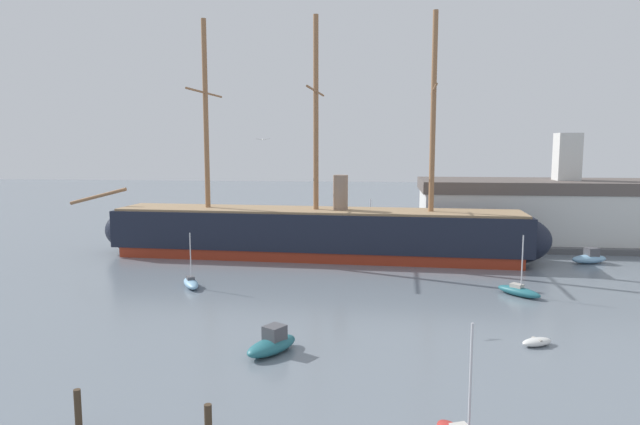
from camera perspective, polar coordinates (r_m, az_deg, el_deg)
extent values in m
cube|color=maroon|center=(71.09, -0.41, -4.14)|extent=(50.46, 9.56, 1.31)
cube|color=black|center=(70.57, -0.42, -1.76)|extent=(52.56, 9.96, 4.67)
ellipsoid|color=black|center=(78.18, -18.10, -1.74)|extent=(9.69, 7.43, 5.98)
ellipsoid|color=black|center=(70.96, 19.15, -2.64)|extent=(9.69, 7.43, 5.98)
cube|color=#9E7F5B|center=(70.23, -0.42, 0.23)|extent=(51.49, 9.29, 0.28)
cylinder|color=#936642|center=(73.53, -11.72, 9.76)|extent=(0.65, 0.65, 24.28)
cylinder|color=#936642|center=(73.73, -11.78, 12.02)|extent=(0.77, 12.55, 0.26)
cylinder|color=#936642|center=(69.84, -0.43, 10.05)|extent=(0.65, 0.65, 24.28)
cylinder|color=#936642|center=(70.05, -0.43, 12.43)|extent=(0.77, 12.55, 0.26)
cylinder|color=#936642|center=(69.01, 11.63, 9.95)|extent=(0.65, 0.65, 24.28)
cylinder|color=#936642|center=(69.23, 11.69, 12.36)|extent=(0.77, 12.55, 0.26)
cylinder|color=#936642|center=(80.48, -21.96, 1.57)|extent=(8.28, 0.80, 2.49)
cylinder|color=gray|center=(69.58, 2.13, 1.98)|extent=(1.87, 1.87, 4.67)
cylinder|color=silver|center=(27.01, 15.29, -16.77)|extent=(0.12, 0.12, 5.75)
ellipsoid|color=#236670|center=(39.56, -5.02, -13.57)|extent=(3.94, 4.81, 1.05)
cube|color=#4C4C51|center=(39.49, -4.71, -12.31)|extent=(1.75, 1.81, 1.05)
ellipsoid|color=silver|center=(43.73, 21.51, -12.34)|extent=(2.64, 2.02, 0.57)
cube|color=#B2ADA3|center=(43.66, 21.52, -12.07)|extent=(0.59, 0.90, 0.09)
ellipsoid|color=#7FB2D6|center=(58.06, -13.20, -7.13)|extent=(3.23, 4.42, 0.82)
cube|color=#4C4C51|center=(58.15, -13.25, -6.64)|extent=(1.15, 1.29, 0.43)
cylinder|color=silver|center=(57.25, -13.24, -4.52)|extent=(0.11, 0.11, 4.98)
ellipsoid|color=#236670|center=(56.69, 19.86, -7.69)|extent=(4.13, 4.23, 0.86)
cube|color=#B2ADA3|center=(56.69, 19.69, -7.17)|extent=(1.33, 1.34, 0.45)
cylinder|color=silver|center=(55.93, 20.18, -4.88)|extent=(0.11, 0.11, 5.23)
ellipsoid|color=#7FB2D6|center=(75.22, 26.05, -4.34)|extent=(4.90, 3.22, 1.06)
cube|color=#4C4C51|center=(75.26, 26.27, -3.69)|extent=(1.70, 1.60, 1.06)
ellipsoid|color=#1E284C|center=(82.51, 5.32, -2.74)|extent=(4.37, 4.67, 0.94)
cube|color=#B2ADA3|center=(82.24, 5.44, -2.40)|extent=(1.42, 1.46, 0.49)
cylinder|color=silver|center=(82.23, 5.23, -0.58)|extent=(0.12, 0.12, 5.67)
cylinder|color=#423323|center=(29.20, -11.48, -20.57)|extent=(0.37, 0.37, 1.92)
cylinder|color=#423323|center=(32.00, -23.74, -18.21)|extent=(0.35, 0.35, 2.20)
cube|color=#565659|center=(87.56, 23.47, -2.78)|extent=(43.40, 15.78, 0.80)
cube|color=silver|center=(87.03, 23.59, -0.28)|extent=(39.46, 13.15, 6.88)
cube|color=#5B514C|center=(86.63, 23.73, 2.53)|extent=(40.25, 13.41, 1.68)
cube|color=silver|center=(86.60, 24.19, 5.29)|extent=(3.20, 3.20, 6.72)
ellipsoid|color=silver|center=(49.33, -5.95, 7.52)|extent=(0.22, 0.34, 0.11)
sphere|color=silver|center=(49.53, -5.99, 7.53)|extent=(0.09, 0.09, 0.09)
cube|color=#ADA89E|center=(49.27, -6.36, 7.54)|extent=(0.59, 0.33, 0.13)
cube|color=#ADA89E|center=(49.39, -5.55, 7.55)|extent=(0.59, 0.33, 0.13)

